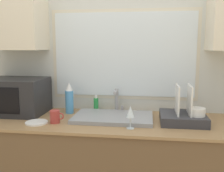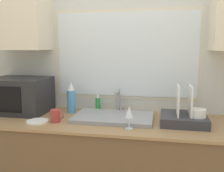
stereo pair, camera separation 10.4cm
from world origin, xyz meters
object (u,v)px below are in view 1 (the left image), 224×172
dish_rack (184,115)px  soap_bottle (96,104)px  mug_near_sink (55,117)px  wine_glass (130,112)px  spray_bottle (69,99)px  microwave (17,96)px  faucet (117,99)px

dish_rack → soap_bottle: 0.78m
soap_bottle → mug_near_sink: 0.46m
soap_bottle → wine_glass: (0.34, -0.45, 0.05)m
spray_bottle → soap_bottle: size_ratio=1.82×
microwave → mug_near_sink: microwave is taller
microwave → wine_glass: size_ratio=3.00×
dish_rack → wine_glass: bearing=-153.6°
mug_near_sink → microwave: bearing=151.3°
faucet → soap_bottle: 0.20m
spray_bottle → soap_bottle: 0.25m
dish_rack → wine_glass: 0.45m
dish_rack → soap_bottle: (-0.74, 0.25, 0.01)m
faucet → mug_near_sink: (-0.43, -0.38, -0.07)m
microwave → dish_rack: bearing=-3.9°
faucet → soap_bottle: (-0.19, 0.01, -0.06)m
faucet → wine_glass: faucet is taller
wine_glass → spray_bottle: bearing=147.3°
microwave → soap_bottle: bearing=13.0°
wine_glass → dish_rack: bearing=26.4°
spray_bottle → mug_near_sink: size_ratio=2.47×
microwave → wine_glass: (1.01, -0.29, -0.03)m
dish_rack → mug_near_sink: dish_rack is taller
wine_glass → faucet: bearing=109.0°
spray_bottle → mug_near_sink: 0.31m
soap_bottle → wine_glass: size_ratio=0.90×
faucet → microwave: size_ratio=0.42×
spray_bottle → faucet: bearing=10.4°
soap_bottle → mug_near_sink: bearing=-121.3°
mug_near_sink → wine_glass: bearing=-5.5°
dish_rack → wine_glass: (-0.40, -0.20, 0.06)m
spray_bottle → soap_bottle: spray_bottle is taller
soap_bottle → wine_glass: 0.57m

